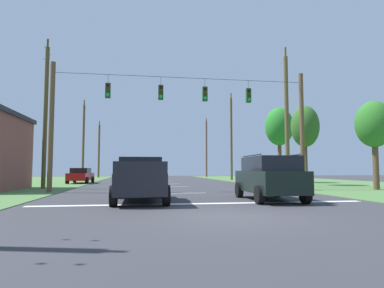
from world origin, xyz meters
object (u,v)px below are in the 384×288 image
suv_black (269,177)px  tree_roadside_left (374,125)px  overhead_signal_span (184,122)px  utility_pole_mid_right (287,119)px  pickup_truck (140,179)px  distant_car_crossing_white (122,175)px  utility_pole_near_left (206,147)px  utility_pole_far_left (46,113)px  utility_pole_distant_right (83,140)px  utility_pole_distant_left (99,150)px  tree_roadside_right (279,127)px  distant_car_oncoming (81,175)px  utility_pole_far_right (231,136)px  tree_roadside_far_right (305,127)px

suv_black → tree_roadside_left: size_ratio=0.80×
overhead_signal_span → utility_pole_mid_right: (8.71, 3.46, 0.92)m
pickup_truck → utility_pole_mid_right: utility_pole_mid_right is taller
pickup_truck → tree_roadside_left: size_ratio=0.88×
distant_car_crossing_white → utility_pole_near_left: size_ratio=0.41×
pickup_truck → utility_pole_far_left: utility_pole_far_left is taller
distant_car_crossing_white → utility_pole_distant_right: (-4.71, 2.93, 4.02)m
utility_pole_mid_right → tree_roadside_left: utility_pole_mid_right is taller
pickup_truck → utility_pole_distant_left: size_ratio=0.57×
tree_roadside_right → pickup_truck: bearing=-128.8°
utility_pole_far_left → tree_roadside_left: size_ratio=1.81×
distant_car_crossing_white → distant_car_oncoming: (-3.86, -3.35, 0.00)m
utility_pole_near_left → tree_roadside_left: size_ratio=1.73×
distant_car_oncoming → utility_pole_far_right: 19.58m
utility_pole_far_left → utility_pole_distant_left: (0.07, 31.91, -0.95)m
utility_pole_near_left → utility_pole_mid_right: bearing=-90.3°
pickup_truck → distant_car_oncoming: 20.18m
overhead_signal_span → utility_pole_far_left: (-9.64, 4.24, 1.06)m
suv_black → utility_pole_near_left: bearing=82.3°
suv_black → tree_roadside_left: 12.24m
utility_pole_near_left → utility_pole_distant_left: utility_pole_near_left is taller
utility_pole_near_left → utility_pole_distant_right: 25.29m
overhead_signal_span → utility_pole_near_left: utility_pole_near_left is taller
utility_pole_far_left → utility_pole_distant_right: (0.26, 15.08, -0.70)m
distant_car_crossing_white → tree_roadside_far_right: tree_roadside_far_right is taller
utility_pole_distant_left → tree_roadside_right: utility_pole_distant_left is taller
pickup_truck → utility_pole_mid_right: (11.45, 9.76, 4.40)m
distant_car_crossing_white → utility_pole_far_right: size_ratio=0.39×
utility_pole_far_right → utility_pole_near_left: (-0.02, 16.32, -0.35)m
suv_black → utility_pole_distant_right: size_ratio=0.51×
utility_pole_distant_left → tree_roadside_right: (21.20, -24.56, 1.23)m
distant_car_crossing_white → utility_pole_mid_right: (13.38, -12.92, 4.57)m
utility_pole_mid_right → utility_pole_distant_left: size_ratio=1.18×
suv_black → utility_pole_near_left: 44.09m
utility_pole_distant_left → tree_roadside_far_right: (21.08, -30.28, 0.55)m
tree_roadside_far_right → tree_roadside_left: tree_roadside_far_right is taller
utility_pole_near_left → utility_pole_far_left: utility_pole_far_left is taller
utility_pole_near_left → tree_roadside_right: utility_pole_near_left is taller
suv_black → distant_car_oncoming: bearing=120.4°
utility_pole_far_right → utility_pole_distant_right: 18.36m
tree_roadside_left → tree_roadside_right: bearing=97.1°
utility_pole_distant_right → suv_black: bearing=-64.5°
utility_pole_distant_right → utility_pole_mid_right: bearing=-41.2°
overhead_signal_span → pickup_truck: overhead_signal_span is taller
distant_car_oncoming → tree_roadside_right: 20.82m
utility_pole_near_left → distant_car_crossing_white: bearing=-123.7°
suv_black → distant_car_crossing_white: (-7.74, 23.10, -0.27)m
utility_pole_distant_right → tree_roadside_right: utility_pole_distant_right is taller
tree_roadside_far_right → tree_roadside_left: size_ratio=1.14×
utility_pole_mid_right → utility_pole_distant_right: (-18.09, 15.86, -0.56)m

